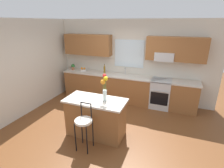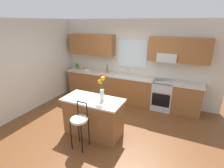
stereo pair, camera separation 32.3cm
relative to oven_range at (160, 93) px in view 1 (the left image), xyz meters
The scene contains 12 objects.
ground_plane 2.09m from the oven_range, 124.56° to the right, with size 14.00×14.00×0.00m, color brown.
wall_left 4.06m from the oven_range, 159.68° to the right, with size 0.12×4.60×2.70m, color beige.
back_wall_assembly 1.57m from the oven_range, 164.68° to the left, with size 5.60×0.50×2.70m.
counter_run 1.16m from the oven_range, behind, with size 4.56×0.64×0.92m.
sink_faucet 1.38m from the oven_range, behind, with size 0.02×0.13×0.23m.
oven_range is the anchor object (origin of this frame).
kitchen_island 2.41m from the oven_range, 121.80° to the right, with size 1.42×0.69×0.92m.
bar_stool_near 2.91m from the oven_range, 115.99° to the right, with size 0.36×0.36×1.04m.
flower_vase 2.41m from the oven_range, 117.57° to the right, with size 0.16×0.16×0.62m.
fruit_bowl_oranges 2.82m from the oven_range, behind, with size 0.24×0.24×0.13m.
bottle_olive_oil 2.02m from the oven_range, behind, with size 0.06×0.06×0.32m.
potted_plant_small 3.25m from the oven_range, behind, with size 0.17×0.11×0.22m.
Camera 1 is at (1.54, -3.62, 2.61)m, focal length 27.86 mm.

